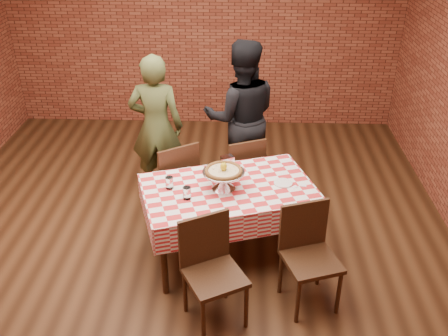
{
  "coord_description": "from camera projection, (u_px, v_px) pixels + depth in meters",
  "views": [
    {
      "loc": [
        0.56,
        -4.09,
        3.16
      ],
      "look_at": [
        0.4,
        -0.07,
        0.91
      ],
      "focal_mm": 40.69,
      "sensor_mm": 36.0,
      "label": 1
    }
  ],
  "objects": [
    {
      "name": "water_glass_right",
      "position": [
        169.0,
        183.0,
        4.57
      ],
      "size": [
        0.09,
        0.09,
        0.11
      ],
      "primitive_type": "cylinder",
      "rotation": [
        0.0,
        0.0,
        0.31
      ],
      "color": "white",
      "rests_on": "tablecloth"
    },
    {
      "name": "chair_near_right",
      "position": [
        311.0,
        261.0,
        4.18
      ],
      "size": [
        0.54,
        0.54,
        0.91
      ],
      "primitive_type": null,
      "rotation": [
        0.0,
        0.0,
        0.33
      ],
      "color": "#392210",
      "rests_on": "ground"
    },
    {
      "name": "diner_olive",
      "position": [
        156.0,
        127.0,
        5.61
      ],
      "size": [
        0.61,
        0.41,
        1.64
      ],
      "primitive_type": "imported",
      "rotation": [
        0.0,
        0.0,
        3.12
      ],
      "color": "#475028",
      "rests_on": "ground"
    },
    {
      "name": "diner_black",
      "position": [
        241.0,
        117.0,
        5.69
      ],
      "size": [
        0.92,
        0.75,
        1.76
      ],
      "primitive_type": "imported",
      "rotation": [
        0.0,
        0.0,
        3.24
      ],
      "color": "black",
      "rests_on": "ground"
    },
    {
      "name": "chair_far_right",
      "position": [
        240.0,
        172.0,
        5.49
      ],
      "size": [
        0.54,
        0.54,
        0.89
      ],
      "primitive_type": null,
      "rotation": [
        0.0,
        0.0,
        3.54
      ],
      "color": "#392210",
      "rests_on": "ground"
    },
    {
      "name": "water_glass_left",
      "position": [
        187.0,
        193.0,
        4.42
      ],
      "size": [
        0.09,
        0.09,
        0.11
      ],
      "primitive_type": "cylinder",
      "rotation": [
        0.0,
        0.0,
        0.31
      ],
      "color": "white",
      "rests_on": "tablecloth"
    },
    {
      "name": "side_plate",
      "position": [
        283.0,
        183.0,
        4.66
      ],
      "size": [
        0.22,
        0.22,
        0.01
      ],
      "primitive_type": "cylinder",
      "rotation": [
        0.0,
        0.0,
        0.31
      ],
      "color": "white",
      "rests_on": "tablecloth"
    },
    {
      "name": "lemon",
      "position": [
        224.0,
        167.0,
        4.49
      ],
      "size": [
        0.07,
        0.07,
        0.08
      ],
      "primitive_type": "ellipsoid",
      "rotation": [
        0.0,
        0.0,
        0.22
      ],
      "color": "yellow",
      "rests_on": "pizza"
    },
    {
      "name": "back_wall",
      "position": [
        204.0,
        26.0,
        7.04
      ],
      "size": [
        5.5,
        0.0,
        5.5
      ],
      "primitive_type": "plane",
      "rotation": [
        1.57,
        0.0,
        0.0
      ],
      "color": "maroon",
      "rests_on": "ground"
    },
    {
      "name": "tablecloth",
      "position": [
        228.0,
        199.0,
        4.67
      ],
      "size": [
        1.77,
        1.38,
        0.26
      ],
      "primitive_type": null,
      "rotation": [
        0.0,
        0.0,
        0.31
      ],
      "color": "red",
      "rests_on": "table"
    },
    {
      "name": "table",
      "position": [
        228.0,
        222.0,
        4.8
      ],
      "size": [
        1.73,
        1.33,
        0.75
      ],
      "primitive_type": "cube",
      "rotation": [
        0.0,
        0.0,
        0.31
      ],
      "color": "#392210",
      "rests_on": "ground"
    },
    {
      "name": "pizza_stand",
      "position": [
        224.0,
        180.0,
        4.56
      ],
      "size": [
        0.46,
        0.46,
        0.17
      ],
      "primitive_type": null,
      "rotation": [
        0.0,
        0.0,
        0.22
      ],
      "color": "silver",
      "rests_on": "tablecloth"
    },
    {
      "name": "condiment_caddy",
      "position": [
        227.0,
        164.0,
        4.84
      ],
      "size": [
        0.14,
        0.13,
        0.15
      ],
      "primitive_type": "cube",
      "rotation": [
        0.0,
        0.0,
        0.53
      ],
      "color": "silver",
      "rests_on": "tablecloth"
    },
    {
      "name": "ground",
      "position": [
        184.0,
        242.0,
        5.13
      ],
      "size": [
        6.0,
        6.0,
        0.0
      ],
      "primitive_type": "plane",
      "color": "black",
      "rests_on": "ground"
    },
    {
      "name": "sweetener_packet_b",
      "position": [
        304.0,
        186.0,
        4.63
      ],
      "size": [
        0.05,
        0.04,
        0.0
      ],
      "primitive_type": "cube",
      "rotation": [
        0.0,
        0.0,
        -0.15
      ],
      "color": "white",
      "rests_on": "tablecloth"
    },
    {
      "name": "pizza",
      "position": [
        224.0,
        171.0,
        4.51
      ],
      "size": [
        0.4,
        0.4,
        0.03
      ],
      "primitive_type": "cylinder",
      "rotation": [
        0.0,
        0.0,
        0.22
      ],
      "color": "beige",
      "rests_on": "pizza_stand"
    },
    {
      "name": "sweetener_packet_a",
      "position": [
        295.0,
        187.0,
        4.61
      ],
      "size": [
        0.06,
        0.06,
        0.0
      ],
      "primitive_type": "cube",
      "rotation": [
        0.0,
        0.0,
        0.73
      ],
      "color": "white",
      "rests_on": "tablecloth"
    },
    {
      "name": "chair_near_left",
      "position": [
        215.0,
        276.0,
        4.01
      ],
      "size": [
        0.59,
        0.59,
        0.92
      ],
      "primitive_type": null,
      "rotation": [
        0.0,
        0.0,
        0.49
      ],
      "color": "#392210",
      "rests_on": "ground"
    },
    {
      "name": "chair_far_left",
      "position": [
        172.0,
        179.0,
        5.31
      ],
      "size": [
        0.62,
        0.62,
        0.93
      ],
      "primitive_type": null,
      "rotation": [
        0.0,
        0.0,
        3.72
      ],
      "color": "#392210",
      "rests_on": "ground"
    }
  ]
}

